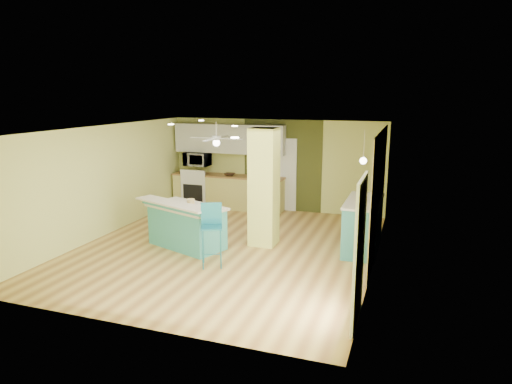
% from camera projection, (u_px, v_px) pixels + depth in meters
% --- Properties ---
extents(floor, '(6.00, 7.00, 0.01)m').
position_uv_depth(floor, '(227.00, 248.00, 9.64)').
color(floor, olive).
rests_on(floor, ground).
extents(ceiling, '(6.00, 7.00, 0.01)m').
position_uv_depth(ceiling, '(225.00, 129.00, 9.10)').
color(ceiling, white).
rests_on(ceiling, wall_back).
extents(wall_back, '(6.00, 0.01, 2.50)m').
position_uv_depth(wall_back, '(276.00, 165.00, 12.60)').
color(wall_back, '#D1D672').
rests_on(wall_back, floor).
extents(wall_front, '(6.00, 0.01, 2.50)m').
position_uv_depth(wall_front, '(125.00, 241.00, 6.14)').
color(wall_front, '#D1D672').
rests_on(wall_front, floor).
extents(wall_left, '(0.01, 7.00, 2.50)m').
position_uv_depth(wall_left, '(104.00, 181.00, 10.33)').
color(wall_left, '#D1D672').
rests_on(wall_left, floor).
extents(wall_right, '(0.01, 7.00, 2.50)m').
position_uv_depth(wall_right, '(377.00, 201.00, 8.41)').
color(wall_right, '#D1D672').
rests_on(wall_right, floor).
extents(wood_panel, '(0.02, 3.40, 2.50)m').
position_uv_depth(wood_panel, '(378.00, 194.00, 8.96)').
color(wood_panel, '#907952').
rests_on(wood_panel, floor).
extents(olive_accent, '(2.20, 0.02, 2.50)m').
position_uv_depth(olive_accent, '(282.00, 165.00, 12.52)').
color(olive_accent, '#43471C').
rests_on(olive_accent, floor).
extents(interior_door, '(0.82, 0.05, 2.00)m').
position_uv_depth(interior_door, '(282.00, 175.00, 12.55)').
color(interior_door, white).
rests_on(interior_door, floor).
extents(french_door, '(0.04, 1.08, 2.10)m').
position_uv_depth(french_door, '(359.00, 251.00, 6.34)').
color(french_door, white).
rests_on(french_door, floor).
extents(column, '(0.55, 0.55, 2.50)m').
position_uv_depth(column, '(264.00, 187.00, 9.62)').
color(column, '#DEE469').
rests_on(column, floor).
extents(kitchen_run, '(3.25, 0.63, 0.94)m').
position_uv_depth(kitchen_run, '(228.00, 191.00, 12.91)').
color(kitchen_run, '#CFC56C').
rests_on(kitchen_run, floor).
extents(stove, '(0.76, 0.66, 1.08)m').
position_uv_depth(stove, '(198.00, 190.00, 13.20)').
color(stove, white).
rests_on(stove, floor).
extents(upper_cabinets, '(3.20, 0.34, 0.80)m').
position_uv_depth(upper_cabinets, '(229.00, 139.00, 12.70)').
color(upper_cabinets, silver).
rests_on(upper_cabinets, wall_back).
extents(microwave, '(0.70, 0.48, 0.39)m').
position_uv_depth(microwave, '(197.00, 159.00, 13.02)').
color(microwave, silver).
rests_on(microwave, wall_back).
extents(ceiling_fan, '(1.41, 1.41, 0.61)m').
position_uv_depth(ceiling_fan, '(216.00, 139.00, 11.39)').
color(ceiling_fan, white).
rests_on(ceiling_fan, ceiling).
extents(pendant_lamp, '(0.14, 0.14, 0.69)m').
position_uv_depth(pendant_lamp, '(363.00, 161.00, 9.08)').
color(pendant_lamp, silver).
rests_on(pendant_lamp, ceiling).
extents(wall_decor, '(0.03, 0.90, 0.70)m').
position_uv_depth(wall_decor, '(379.00, 178.00, 9.09)').
color(wall_decor, brown).
rests_on(wall_decor, wood_panel).
extents(peninsula, '(2.04, 1.58, 1.03)m').
position_uv_depth(peninsula, '(186.00, 225.00, 9.62)').
color(peninsula, teal).
rests_on(peninsula, floor).
extents(bar_stool, '(0.52, 0.52, 1.19)m').
position_uv_depth(bar_stool, '(211.00, 224.00, 8.53)').
color(bar_stool, '#1C6C82').
rests_on(bar_stool, floor).
extents(side_counter, '(0.70, 1.65, 1.06)m').
position_uv_depth(side_counter, '(363.00, 225.00, 9.41)').
color(side_counter, teal).
rests_on(side_counter, floor).
extents(fruit_bowl, '(0.32, 0.32, 0.07)m').
position_uv_depth(fruit_bowl, '(230.00, 175.00, 12.69)').
color(fruit_bowl, '#382317').
rests_on(fruit_bowl, kitchen_run).
extents(canister, '(0.16, 0.16, 0.18)m').
position_uv_depth(canister, '(191.00, 203.00, 9.36)').
color(canister, gold).
rests_on(canister, peninsula).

